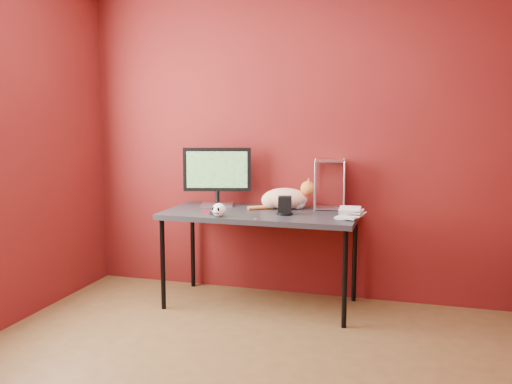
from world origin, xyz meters
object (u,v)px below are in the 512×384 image
(speaker, at_px, (285,206))
(book_stack, at_px, (342,160))
(desk, at_px, (261,218))
(monitor, at_px, (217,174))
(cat, at_px, (286,198))
(skull_mug, at_px, (219,210))

(speaker, xyz_separation_m, book_stack, (0.42, 0.02, 0.36))
(desk, relative_size, monitor, 2.76)
(desk, height_order, cat, cat)
(desk, bearing_deg, book_stack, -4.10)
(desk, height_order, speaker, speaker)
(cat, relative_size, speaker, 3.64)
(desk, relative_size, skull_mug, 13.81)
(book_stack, bearing_deg, skull_mug, -164.23)
(desk, xyz_separation_m, speaker, (0.21, -0.06, 0.12))
(monitor, relative_size, skull_mug, 5.01)
(desk, height_order, monitor, monitor)
(monitor, xyz_separation_m, cat, (0.58, 0.01, -0.18))
(cat, xyz_separation_m, book_stack, (0.48, -0.23, 0.34))
(monitor, distance_m, cat, 0.60)
(desk, bearing_deg, monitor, 157.68)
(skull_mug, bearing_deg, speaker, 40.77)
(monitor, distance_m, book_stack, 1.08)
(book_stack, bearing_deg, cat, 154.43)
(cat, relative_size, skull_mug, 4.71)
(cat, bearing_deg, speaker, -87.69)
(desk, xyz_separation_m, book_stack, (0.63, -0.05, 0.47))
(skull_mug, xyz_separation_m, book_stack, (0.87, 0.25, 0.37))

